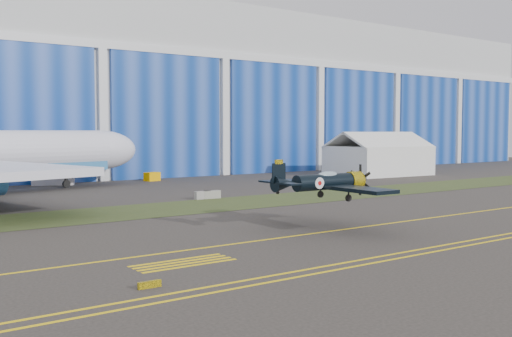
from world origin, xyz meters
TOP-DOWN VIEW (x-y plane):
  - ground at (0.00, 0.00)m, footprint 260.00×260.00m
  - grass_median at (0.00, 14.00)m, footprint 260.00×10.00m
  - hangar at (0.00, 71.79)m, footprint 220.00×45.70m
  - taxiway_centreline at (0.00, -5.00)m, footprint 200.00×0.20m
  - edge_line_near at (0.00, -14.50)m, footprint 80.00×0.20m
  - edge_line_far at (0.00, -13.50)m, footprint 80.00×0.20m
  - hold_short_ladder at (-18.00, -8.10)m, footprint 6.00×2.40m
  - guard_board_left at (-22.00, -12.00)m, footprint 1.20×0.15m
  - warbird at (-3.03, -3.49)m, footprint 10.62×12.68m
  - tent at (43.52, 33.61)m, footprint 16.78×12.71m
  - shipping_container at (-8.37, 46.83)m, footprint 6.03×4.35m
  - tug at (6.00, 45.01)m, footprint 2.55×1.96m
  - gse_box at (56.20, 45.05)m, footprint 3.47×2.41m
  - barrier_a at (-0.44, 19.13)m, footprint 2.01×0.65m
  - barrier_b at (0.63, 19.02)m, footprint 2.04×0.77m

SIDE VIEW (x-z plane):
  - ground at x=0.00m, z-range 0.00..0.00m
  - taxiway_centreline at x=0.00m, z-range 0.00..0.02m
  - edge_line_near at x=0.00m, z-range 0.00..0.02m
  - edge_line_far at x=0.00m, z-range 0.00..0.02m
  - hold_short_ladder at x=-18.00m, z-range 0.00..0.02m
  - grass_median at x=0.00m, z-range 0.01..0.03m
  - guard_board_left at x=-22.00m, z-range 0.00..0.35m
  - barrier_a at x=-0.44m, z-range 0.00..0.90m
  - barrier_b at x=0.63m, z-range 0.00..0.90m
  - tug at x=6.00m, z-range 0.00..1.32m
  - gse_box at x=56.20m, z-range 0.00..1.89m
  - shipping_container at x=-8.37m, z-range 0.00..2.43m
  - warbird at x=-3.03m, z-range 1.75..5.43m
  - tent at x=43.52m, z-range 0.00..7.51m
  - hangar at x=0.00m, z-range -0.04..29.96m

